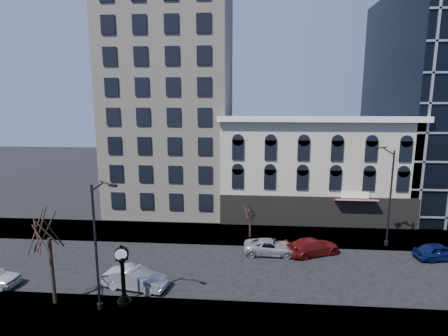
{
  "coord_description": "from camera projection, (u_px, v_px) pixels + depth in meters",
  "views": [
    {
      "loc": [
        4.48,
        -27.55,
        13.87
      ],
      "look_at": [
        2.0,
        4.0,
        8.0
      ],
      "focal_mm": 28.0,
      "sensor_mm": 36.0,
      "label": 1
    }
  ],
  "objects": [
    {
      "name": "bare_tree_far",
      "position": [
        250.0,
        209.0,
        36.04
      ],
      "size": [
        2.33,
        2.33,
        4.0
      ],
      "color": "black",
      "rests_on": "sidewalk_far"
    },
    {
      "name": "car_far_c",
      "position": [
        439.0,
        252.0,
        31.38
      ],
      "size": [
        4.61,
        2.49,
        1.49
      ],
      "primitive_type": "imported",
      "rotation": [
        0.0,
        0.0,
        1.74
      ],
      "color": "#0C194C",
      "rests_on": "ground"
    },
    {
      "name": "victorian_row",
      "position": [
        311.0,
        168.0,
        43.43
      ],
      "size": [
        22.6,
        11.19,
        12.5
      ],
      "color": "#B8B198",
      "rests_on": "ground"
    },
    {
      "name": "sidewalk_far",
      "position": [
        208.0,
        233.0,
        37.71
      ],
      "size": [
        160.0,
        6.0,
        0.12
      ],
      "primitive_type": "cube",
      "color": "#9C9C8E",
      "rests_on": "ground"
    },
    {
      "name": "car_far_b",
      "position": [
        313.0,
        247.0,
        32.47
      ],
      "size": [
        5.59,
        4.04,
        1.5
      ],
      "primitive_type": "imported",
      "rotation": [
        0.0,
        0.0,
        1.99
      ],
      "color": "maroon",
      "rests_on": "ground"
    },
    {
      "name": "street_lamp_far",
      "position": [
        385.0,
        170.0,
        32.95
      ],
      "size": [
        2.57,
        0.63,
        9.96
      ],
      "rotation": [
        0.0,
        0.0,
        3.27
      ],
      "color": "black",
      "rests_on": "sidewalk_far"
    },
    {
      "name": "street_clock",
      "position": [
        123.0,
        278.0,
        23.93
      ],
      "size": [
        0.99,
        0.99,
        4.38
      ],
      "rotation": [
        0.0,
        0.0,
        0.33
      ],
      "color": "black",
      "rests_on": "sidewalk_near"
    },
    {
      "name": "ground",
      "position": [
        197.0,
        268.0,
        29.88
      ],
      "size": [
        160.0,
        160.0,
        0.0
      ],
      "primitive_type": "plane",
      "color": "black",
      "rests_on": "ground"
    },
    {
      "name": "street_lamp_near",
      "position": [
        101.0,
        212.0,
        22.16
      ],
      "size": [
        2.23,
        1.18,
        9.18
      ],
      "rotation": [
        0.0,
        0.0,
        -0.42
      ],
      "color": "black",
      "rests_on": "sidewalk_near"
    },
    {
      "name": "sidewalk_near",
      "position": [
        178.0,
        326.0,
        22.02
      ],
      "size": [
        160.0,
        6.0,
        0.12
      ],
      "primitive_type": "cube",
      "color": "#9C9C8E",
      "rests_on": "ground"
    },
    {
      "name": "bare_tree_near",
      "position": [
        48.0,
        224.0,
        23.4
      ],
      "size": [
        4.48,
        4.48,
        7.7
      ],
      "color": "black",
      "rests_on": "sidewalk_near"
    },
    {
      "name": "car_near_b",
      "position": [
        136.0,
        278.0,
        26.49
      ],
      "size": [
        5.07,
        2.52,
        1.6
      ],
      "primitive_type": "imported",
      "rotation": [
        0.0,
        0.0,
        1.39
      ],
      "color": "#A5A8AD",
      "rests_on": "ground"
    },
    {
      "name": "cream_tower",
      "position": [
        171.0,
        61.0,
        45.33
      ],
      "size": [
        15.9,
        15.4,
        42.5
      ],
      "color": "beige",
      "rests_on": "ground"
    },
    {
      "name": "car_far_a",
      "position": [
        271.0,
        247.0,
        32.54
      ],
      "size": [
        5.04,
        2.43,
        1.39
      ],
      "primitive_type": "imported",
      "rotation": [
        0.0,
        0.0,
        1.54
      ],
      "color": "#A5A8AD",
      "rests_on": "ground"
    }
  ]
}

